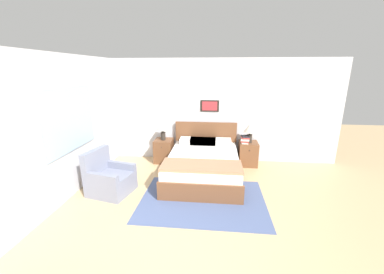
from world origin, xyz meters
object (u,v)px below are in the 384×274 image
Objects in this scene: table_lamp_near_window at (163,127)px; nightstand_near_window at (164,151)px; armchair at (109,179)px; table_lamp_by_door at (250,129)px; bed at (203,164)px; nightstand_by_door at (248,154)px.

nightstand_near_window is at bearing 83.64° from table_lamp_near_window.
table_lamp_by_door is (2.87, 1.69, 0.65)m from armchair.
nightstand_near_window is (0.71, 1.70, 0.02)m from armchair.
bed is 1.34m from nightstand_near_window.
table_lamp_by_door is at bearing 35.85° from bed.
armchair is 1.78× the size of table_lamp_by_door.
bed is at bearing -144.15° from table_lamp_by_door.
armchair is 1.78× the size of table_lamp_near_window.
table_lamp_by_door is at bearing -0.44° from nightstand_near_window.
armchair is at bearing -112.52° from nightstand_near_window.
table_lamp_near_window is at bearing 180.00° from table_lamp_by_door.
bed is 4.42× the size of table_lamp_by_door.
nightstand_by_door is (2.15, 0.00, 0.00)m from nightstand_near_window.
nightstand_near_window is at bearing 180.00° from nightstand_by_door.
nightstand_near_window and nightstand_by_door have the same top height.
nightstand_near_window is 2.25m from table_lamp_by_door.
table_lamp_near_window is 2.16m from table_lamp_by_door.
armchair reaches higher than nightstand_near_window.
table_lamp_by_door is (2.16, -0.02, 0.64)m from nightstand_near_window.
bed is 1.48m from table_lamp_near_window.
armchair is at bearing -149.53° from table_lamp_by_door.
nightstand_by_door is at bearing 36.71° from bed.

